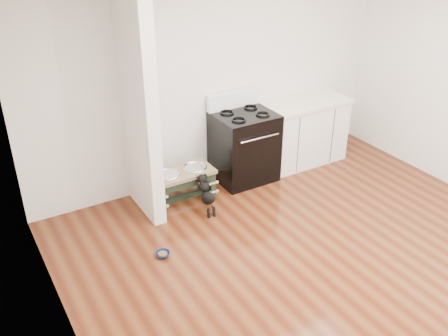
{
  "coord_description": "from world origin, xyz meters",
  "views": [
    {
      "loc": [
        -2.99,
        -2.79,
        3.29
      ],
      "look_at": [
        -0.38,
        1.6,
        0.57
      ],
      "focal_mm": 40.0,
      "sensor_mm": 36.0,
      "label": 1
    }
  ],
  "objects": [
    {
      "name": "room_shell",
      "position": [
        0.0,
        0.0,
        1.62
      ],
      "size": [
        5.0,
        5.0,
        5.0
      ],
      "color": "silver",
      "rests_on": "ground"
    },
    {
      "name": "dog_feeder",
      "position": [
        -0.73,
        2.02,
        0.3
      ],
      "size": [
        0.78,
        0.41,
        0.44
      ],
      "color": "black",
      "rests_on": "ground"
    },
    {
      "name": "oven_range",
      "position": [
        0.25,
        2.16,
        0.48
      ],
      "size": [
        0.76,
        0.69,
        1.14
      ],
      "color": "black",
      "rests_on": "ground"
    },
    {
      "name": "cabinet_run",
      "position": [
        1.23,
        2.18,
        0.45
      ],
      "size": [
        1.24,
        0.64,
        0.91
      ],
      "color": "white",
      "rests_on": "ground"
    },
    {
      "name": "ground",
      "position": [
        0.0,
        0.0,
        0.0
      ],
      "size": [
        5.0,
        5.0,
        0.0
      ],
      "primitive_type": "plane",
      "color": "#471C0C",
      "rests_on": "ground"
    },
    {
      "name": "partition_wall",
      "position": [
        -1.18,
        2.1,
        1.35
      ],
      "size": [
        0.15,
        0.8,
        2.7
      ],
      "primitive_type": "cube",
      "color": "silver",
      "rests_on": "ground"
    },
    {
      "name": "puppy",
      "position": [
        -0.59,
        1.66,
        0.26
      ],
      "size": [
        0.14,
        0.4,
        0.47
      ],
      "color": "black",
      "rests_on": "ground"
    },
    {
      "name": "floor_bowl",
      "position": [
        -1.4,
        1.15,
        0.02
      ],
      "size": [
        0.16,
        0.16,
        0.05
      ],
      "rotation": [
        0.0,
        0.0,
        -0.06
      ],
      "color": "navy",
      "rests_on": "ground"
    }
  ]
}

